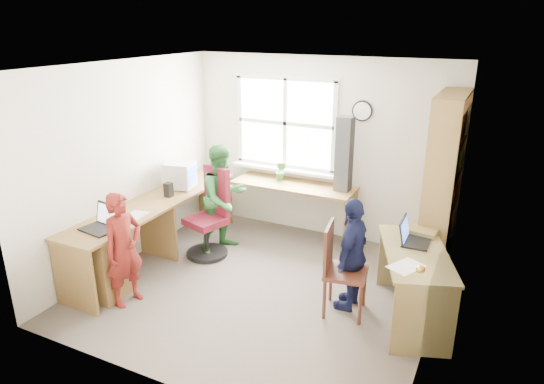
# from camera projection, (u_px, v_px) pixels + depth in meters

# --- Properties ---
(room) EXTENTS (3.64, 3.44, 2.44)m
(room) POSITION_uv_depth(u_px,v_px,m) (267.00, 181.00, 5.07)
(room) COLOR #4D453D
(room) RESTS_ON ground
(l_desk) EXTENTS (2.38, 2.95, 0.75)m
(l_desk) POSITION_uv_depth(u_px,v_px,m) (149.00, 238.00, 5.55)
(l_desk) COLOR olive
(l_desk) RESTS_ON ground
(right_desk) EXTENTS (0.97, 1.38, 0.72)m
(right_desk) POSITION_uv_depth(u_px,v_px,m) (414.00, 270.00, 4.69)
(right_desk) COLOR olive
(right_desk) RESTS_ON ground
(bookshelf) EXTENTS (0.30, 1.02, 2.10)m
(bookshelf) POSITION_uv_depth(u_px,v_px,m) (442.00, 193.00, 5.38)
(bookshelf) COLOR olive
(bookshelf) RESTS_ON ground
(swivel_chair) EXTENTS (0.65, 0.65, 1.12)m
(swivel_chair) POSITION_uv_depth(u_px,v_px,m) (210.00, 218.00, 6.04)
(swivel_chair) COLOR black
(swivel_chair) RESTS_ON ground
(wooden_chair) EXTENTS (0.47, 0.47, 0.95)m
(wooden_chair) POSITION_uv_depth(u_px,v_px,m) (339.00, 266.00, 4.80)
(wooden_chair) COLOR #50261A
(wooden_chair) RESTS_ON ground
(crt_monitor) EXTENTS (0.40, 0.37, 0.34)m
(crt_monitor) POSITION_uv_depth(u_px,v_px,m) (180.00, 175.00, 6.25)
(crt_monitor) COLOR silver
(crt_monitor) RESTS_ON l_desk
(laptop_left) EXTENTS (0.40, 0.35, 0.25)m
(laptop_left) POSITION_uv_depth(u_px,v_px,m) (103.00, 223.00, 5.06)
(laptop_left) COLOR black
(laptop_left) RESTS_ON l_desk
(laptop_right) EXTENTS (0.29, 0.35, 0.24)m
(laptop_right) POSITION_uv_depth(u_px,v_px,m) (412.00, 237.00, 4.81)
(laptop_right) COLOR black
(laptop_right) RESTS_ON right_desk
(speaker_a) EXTENTS (0.09, 0.09, 0.18)m
(speaker_a) POSITION_uv_depth(u_px,v_px,m) (169.00, 190.00, 5.97)
(speaker_a) COLOR black
(speaker_a) RESTS_ON l_desk
(speaker_b) EXTENTS (0.11, 0.11, 0.17)m
(speaker_b) POSITION_uv_depth(u_px,v_px,m) (192.00, 176.00, 6.50)
(speaker_b) COLOR black
(speaker_b) RESTS_ON l_desk
(cd_tower) EXTENTS (0.20, 0.18, 0.95)m
(cd_tower) POSITION_uv_depth(u_px,v_px,m) (344.00, 154.00, 6.06)
(cd_tower) COLOR black
(cd_tower) RESTS_ON l_desk
(game_box) EXTENTS (0.31, 0.31, 0.06)m
(game_box) POSITION_uv_depth(u_px,v_px,m) (424.00, 231.00, 5.02)
(game_box) COLOR red
(game_box) RESTS_ON right_desk
(paper_a) EXTENTS (0.23, 0.31, 0.00)m
(paper_a) POSITION_uv_depth(u_px,v_px,m) (135.00, 215.00, 5.41)
(paper_a) COLOR silver
(paper_a) RESTS_ON l_desk
(paper_b) EXTENTS (0.34, 0.38, 0.00)m
(paper_b) POSITION_uv_depth(u_px,v_px,m) (406.00, 266.00, 4.34)
(paper_b) COLOR silver
(paper_b) RESTS_ON right_desk
(potted_plant) EXTENTS (0.17, 0.15, 0.27)m
(potted_plant) POSITION_uv_depth(u_px,v_px,m) (281.00, 171.00, 6.54)
(potted_plant) COLOR #30712D
(potted_plant) RESTS_ON l_desk
(person_red) EXTENTS (0.36, 0.49, 1.21)m
(person_red) POSITION_uv_depth(u_px,v_px,m) (124.00, 249.00, 4.93)
(person_red) COLOR maroon
(person_red) RESTS_ON ground
(person_green) EXTENTS (0.73, 0.81, 1.39)m
(person_green) POSITION_uv_depth(u_px,v_px,m) (224.00, 198.00, 6.10)
(person_green) COLOR #2B6D30
(person_green) RESTS_ON ground
(person_navy) EXTENTS (0.32, 0.71, 1.19)m
(person_navy) POSITION_uv_depth(u_px,v_px,m) (352.00, 254.00, 4.86)
(person_navy) COLOR #12173B
(person_navy) RESTS_ON ground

